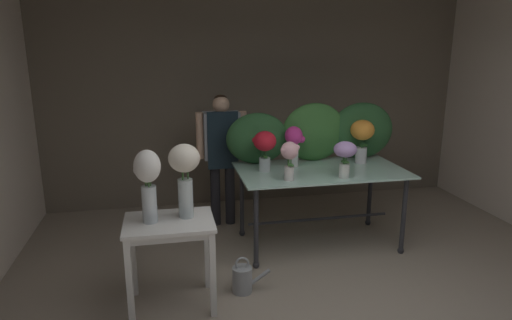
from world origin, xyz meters
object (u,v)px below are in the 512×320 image
at_px(vase_white_roses_tall, 148,180).
at_px(watering_can, 243,279).
at_px(florist, 222,146).
at_px(vase_blush_roses, 289,157).
at_px(vase_magenta_freesia, 294,143).
at_px(vase_cream_lisianthus_tall, 184,171).
at_px(vase_crimson_stock, 265,146).
at_px(display_table_glass, 320,181).
at_px(vase_sunset_carnations, 362,136).
at_px(side_table_white, 170,233).
at_px(vase_lilac_ranunculus, 345,154).

bearing_deg(vase_white_roses_tall, watering_can, 6.21).
relative_size(florist, vase_blush_roses, 4.12).
distance_m(vase_magenta_freesia, vase_cream_lisianthus_tall, 1.60).
height_order(vase_crimson_stock, watering_can, vase_crimson_stock).
relative_size(display_table_glass, watering_can, 5.08).
bearing_deg(vase_white_roses_tall, vase_cream_lisianthus_tall, 10.54).
xyz_separation_m(vase_sunset_carnations, watering_can, (-1.54, -0.99, -1.06)).
distance_m(side_table_white, vase_white_roses_tall, 0.49).
bearing_deg(display_table_glass, vase_crimson_stock, 175.15).
distance_m(vase_blush_roses, watering_can, 1.24).
height_order(vase_blush_roses, vase_cream_lisianthus_tall, vase_cream_lisianthus_tall).
bearing_deg(vase_sunset_carnations, vase_crimson_stock, -174.23).
xyz_separation_m(florist, vase_white_roses_tall, (-0.81, -1.71, 0.14)).
bearing_deg(side_table_white, vase_lilac_ranunculus, 17.83).
bearing_deg(vase_blush_roses, vase_cream_lisianthus_tall, -152.73).
height_order(vase_magenta_freesia, vase_white_roses_tall, vase_white_roses_tall).
bearing_deg(florist, vase_blush_roses, -64.86).
xyz_separation_m(side_table_white, vase_lilac_ranunculus, (1.75, 0.56, 0.45)).
xyz_separation_m(side_table_white, vase_cream_lisianthus_tall, (0.14, 0.05, 0.51)).
height_order(display_table_glass, watering_can, display_table_glass).
relative_size(vase_crimson_stock, vase_cream_lisianthus_tall, 0.69).
relative_size(vase_magenta_freesia, vase_lilac_ranunculus, 1.21).
relative_size(display_table_glass, vase_crimson_stock, 4.15).
height_order(florist, watering_can, florist).
height_order(vase_magenta_freesia, vase_crimson_stock, vase_magenta_freesia).
height_order(vase_lilac_ranunculus, vase_blush_roses, vase_blush_roses).
relative_size(vase_crimson_stock, vase_blush_roses, 1.10).
height_order(vase_magenta_freesia, vase_blush_roses, vase_magenta_freesia).
relative_size(vase_sunset_carnations, watering_can, 1.40).
xyz_separation_m(vase_magenta_freesia, vase_cream_lisianthus_tall, (-1.23, -1.02, 0.03)).
bearing_deg(florist, vase_cream_lisianthus_tall, -107.51).
height_order(vase_magenta_freesia, vase_lilac_ranunculus, vase_magenta_freesia).
distance_m(vase_crimson_stock, vase_cream_lisianthus_tall, 1.26).
relative_size(display_table_glass, vase_cream_lisianthus_tall, 2.86).
bearing_deg(vase_crimson_stock, watering_can, -114.31).
distance_m(vase_lilac_ranunculus, vase_cream_lisianthus_tall, 1.69).
bearing_deg(watering_can, side_table_white, -172.35).
relative_size(side_table_white, vase_sunset_carnations, 1.58).
bearing_deg(vase_lilac_ranunculus, display_table_glass, 109.50).
distance_m(vase_sunset_carnations, vase_crimson_stock, 1.15).
distance_m(vase_sunset_carnations, vase_lilac_ranunculus, 0.66).
relative_size(florist, vase_magenta_freesia, 3.58).
relative_size(vase_magenta_freesia, watering_can, 1.27).
relative_size(vase_blush_roses, vase_white_roses_tall, 0.65).
bearing_deg(vase_blush_roses, vase_lilac_ranunculus, -2.95).
xyz_separation_m(florist, vase_sunset_carnations, (1.50, -0.63, 0.19)).
bearing_deg(vase_white_roses_tall, vase_sunset_carnations, 24.91).
bearing_deg(florist, display_table_glass, -39.66).
distance_m(vase_white_roses_tall, watering_can, 1.27).
bearing_deg(vase_white_roses_tall, vase_lilac_ranunculus, 16.53).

